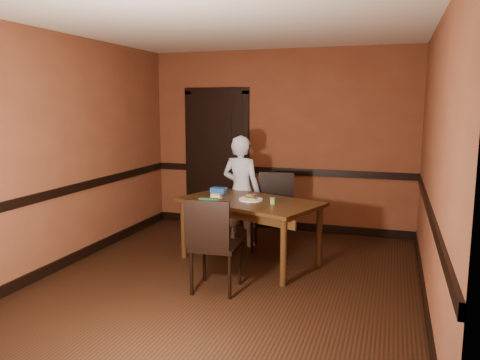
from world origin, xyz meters
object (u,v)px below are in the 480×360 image
Objects in this scene: chair_far at (270,212)px; person at (241,191)px; dining_table at (249,231)px; food_tub at (219,191)px; chair_near at (216,244)px; sauce_jar at (273,201)px; cheese_saucer at (216,196)px; sandwich_plate at (251,199)px.

person reaches higher than chair_far.
food_tub is at bearing 173.51° from dining_table.
chair_near is 12.77× the size of sauce_jar.
sauce_jar is 0.89m from food_tub.
dining_table is 0.58m from chair_far.
cheese_saucer is (-0.43, 0.00, 0.40)m from dining_table.
chair_near is at bearing -70.35° from food_tub.
dining_table is at bearing -98.21° from chair_near.
person is at bearing 158.24° from chair_far.
dining_table is 0.82m from person.
chair_far reaches higher than cheese_saucer.
cheese_saucer is at bearing -75.76° from food_tub.
chair_far is 0.82m from cheese_saucer.
sauce_jar is at bearing -23.47° from sandwich_plate.
sandwich_plate is (-0.09, -0.56, 0.29)m from chair_far.
chair_near is at bearing -116.02° from sauce_jar.
person is 1.02m from sauce_jar.
chair_far reaches higher than sandwich_plate.
cheese_saucer is at bearing -160.12° from dining_table.
chair_far is 6.43× the size of cheese_saucer.
chair_far is at bearing 107.15° from sauce_jar.
person is 5.18× the size of sandwich_plate.
sauce_jar is at bearing -81.40° from chair_far.
chair_near reaches higher than sauce_jar.
person is at bearing 128.87° from sauce_jar.
cheese_saucer is 0.80× the size of food_tub.
dining_table is 10.50× the size of cheese_saucer.
chair_near is at bearing -69.04° from cheese_saucer.
sandwich_plate is 1.48× the size of food_tub.
person is (-0.32, 0.66, 0.36)m from dining_table.
sandwich_plate is at bearing -107.54° from chair_far.
cheese_saucer is (-0.10, -0.66, 0.04)m from person.
dining_table is 0.69m from food_tub.
sauce_jar is (0.64, -0.79, 0.06)m from person.
chair_near is 6.28× the size of cheese_saucer.
chair_near is (-0.07, -0.93, 0.11)m from dining_table.
cheese_saucer is at bearing 90.42° from person.
chair_far is at bearing 46.43° from cheese_saucer.
sauce_jar is (0.32, -0.13, 0.42)m from dining_table.
food_tub is at bearing 154.81° from sauce_jar.
person is at bearing 80.94° from cheese_saucer.
dining_table is at bearing 157.12° from sauce_jar.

